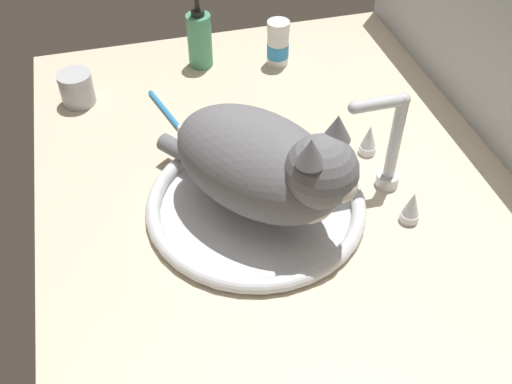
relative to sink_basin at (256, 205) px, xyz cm
name	(u,v)px	position (x,y,z in cm)	size (l,w,h in cm)	color
countertop	(278,193)	(-4.22, 5.20, -2.59)	(110.27, 82.40, 3.00)	beige
sink_basin	(256,205)	(0.00, 0.00, 0.00)	(36.71, 36.71, 2.49)	white
faucet	(388,152)	(0.00, 22.88, 6.39)	(21.09, 11.21, 19.10)	silver
cat	(267,166)	(1.78, 1.35, 9.89)	(34.83, 31.78, 20.48)	slate
pill_bottle	(278,44)	(-42.73, 16.37, 3.58)	(4.89, 4.89, 10.05)	white
metal_jar	(77,88)	(-38.92, -26.88, 2.29)	(6.84, 6.84, 6.73)	#B2B5BA
soap_pump_bottle	(200,39)	(-46.61, -0.07, 5.29)	(5.23, 5.23, 17.23)	#4C9E70
toothbrush	(169,114)	(-29.34, -10.07, -0.47)	(16.80, 5.64, 1.70)	#338CD1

